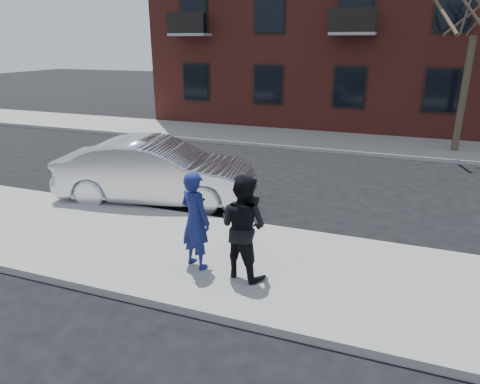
% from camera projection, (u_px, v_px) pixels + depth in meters
% --- Properties ---
extents(ground, '(100.00, 100.00, 0.00)m').
position_uv_depth(ground, '(256.00, 264.00, 8.43)').
color(ground, black).
rests_on(ground, ground).
extents(near_sidewalk, '(50.00, 3.50, 0.15)m').
position_uv_depth(near_sidewalk, '(252.00, 266.00, 8.18)').
color(near_sidewalk, gray).
rests_on(near_sidewalk, ground).
extents(near_curb, '(50.00, 0.10, 0.15)m').
position_uv_depth(near_curb, '(277.00, 230.00, 9.77)').
color(near_curb, '#999691').
rests_on(near_curb, ground).
extents(far_sidewalk, '(50.00, 3.50, 0.15)m').
position_uv_depth(far_sidewalk, '(338.00, 142.00, 18.35)').
color(far_sidewalk, gray).
rests_on(far_sidewalk, ground).
extents(far_curb, '(50.00, 0.10, 0.15)m').
position_uv_depth(far_curb, '(331.00, 151.00, 16.76)').
color(far_curb, '#999691').
rests_on(far_curb, ground).
extents(silver_sedan, '(5.45, 2.76, 1.72)m').
position_uv_depth(silver_sedan, '(157.00, 172.00, 11.42)').
color(silver_sedan, silver).
rests_on(silver_sedan, ground).
extents(man_hoodie, '(0.79, 0.66, 1.84)m').
position_uv_depth(man_hoodie, '(195.00, 220.00, 7.77)').
color(man_hoodie, navy).
rests_on(man_hoodie, near_sidewalk).
extents(man_peacoat, '(1.08, 0.95, 1.89)m').
position_uv_depth(man_peacoat, '(243.00, 227.00, 7.45)').
color(man_peacoat, black).
rests_on(man_peacoat, near_sidewalk).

